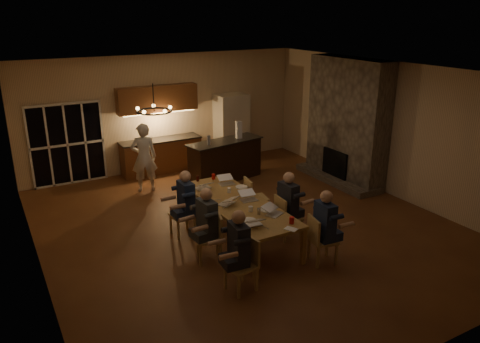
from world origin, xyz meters
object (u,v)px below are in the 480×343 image
object	(u,v)px
mug_front	(251,209)
mug_back	(206,189)
chair_right_mid	(289,217)
chair_right_far	(257,197)
redcup_near	(292,220)
person_left_mid	(207,224)
bar_bottle	(209,140)
chandelier	(154,111)
redcup_mid	(207,197)
chair_left_mid	(209,238)
laptop_a	(252,219)
mug_mid	(229,190)
person_right_mid	(288,206)
laptop_d	(249,195)
laptop_b	(275,209)
laptop_e	(203,183)
bar_island	(225,160)
chair_left_near	(241,265)
dining_table	(238,220)
standing_person	(144,158)
plate_near	(268,210)
person_right_near	(324,227)
chair_right_near	(323,240)
redcup_far	(213,177)
can_cola	(198,179)
chair_left_far	(182,214)
bar_blender	(239,130)
plate_far	(242,187)
person_left_far	(186,204)
laptop_f	(227,179)
person_left_near	(239,250)
can_silver	(259,211)
refrigerator	(231,128)

from	to	relation	value
mug_front	mug_back	distance (m)	1.35
chair_right_mid	chair_right_far	xyz separation A→B (m)	(-0.03, 1.18, 0.00)
redcup_near	person_left_mid	bearing A→B (deg)	147.20
bar_bottle	chair_right_far	bearing A→B (deg)	-89.18
chandelier	redcup_mid	bearing A→B (deg)	25.55
chair_left_mid	bar_bottle	distance (m)	3.97
chandelier	laptop_a	distance (m)	2.48
mug_mid	redcup_near	distance (m)	1.86
chair_left_mid	person_right_mid	size ratio (longest dim) A/B	0.64
person_left_mid	laptop_d	bearing A→B (deg)	107.72
laptop_b	laptop_e	bearing A→B (deg)	82.09
bar_island	chair_left_near	size ratio (longest dim) A/B	2.34
dining_table	person_left_mid	bearing A→B (deg)	-151.77
chair_left_mid	standing_person	size ratio (longest dim) A/B	0.51
standing_person	chandelier	size ratio (longest dim) A/B	2.98
laptop_a	person_right_mid	bearing A→B (deg)	-150.43
mug_front	person_right_mid	bearing A→B (deg)	-0.22
laptop_d	laptop_a	bearing A→B (deg)	-111.95
laptop_b	plate_near	bearing A→B (deg)	66.01
person_right_near	mug_front	xyz separation A→B (m)	(-0.86, 1.11, 0.11)
chair_right_near	chair_right_far	world-z (taller)	same
mug_mid	redcup_far	xyz separation A→B (m)	(0.08, 0.88, 0.01)
mug_front	can_cola	size ratio (longest dim) A/B	0.83
chair_left_far	chair_right_mid	size ratio (longest dim) A/B	1.00
mug_back	person_right_mid	bearing A→B (deg)	-49.31
laptop_d	bar_blender	xyz separation A→B (m)	(1.54, 3.16, 0.44)
laptop_d	plate_near	size ratio (longest dim) A/B	1.18
chair_right_far	chandelier	bearing A→B (deg)	117.14
plate_far	bar_bottle	world-z (taller)	bar_bottle
bar_blender	chair_left_far	bearing A→B (deg)	-129.96
chair_left_mid	mug_front	world-z (taller)	chair_left_mid
person_left_far	laptop_f	bearing A→B (deg)	111.11
person_left_far	plate_near	size ratio (longest dim) A/B	5.08
bar_island	person_left_mid	bearing A→B (deg)	-131.86
person_left_near	mug_front	size ratio (longest dim) A/B	13.80
standing_person	bar_bottle	size ratio (longest dim) A/B	7.21
person_left_mid	bar_blender	world-z (taller)	bar_blender
laptop_b	laptop_f	bearing A→B (deg)	65.64
person_left_near	plate_near	bearing A→B (deg)	134.33
can_silver	bar_blender	distance (m)	4.23
laptop_a	mug_mid	distance (m)	1.58
person_left_near	bar_blender	size ratio (longest dim) A/B	3.03
refrigerator	laptop_b	distance (m)	5.70
mug_front	plate_near	bearing A→B (deg)	-22.11
chair_right_far	person_left_far	bearing A→B (deg)	102.72
laptop_a	standing_person	bearing A→B (deg)	-78.00
laptop_a	mug_mid	world-z (taller)	laptop_a
mug_mid	person_left_near	bearing A→B (deg)	-114.42
mug_front	bar_bottle	world-z (taller)	bar_bottle
laptop_a	redcup_near	world-z (taller)	laptop_a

